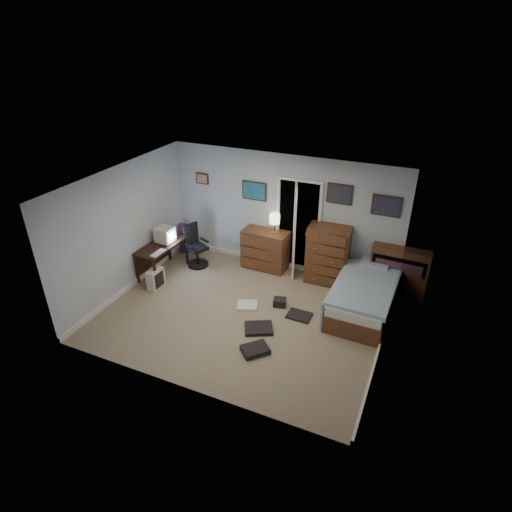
{
  "coord_description": "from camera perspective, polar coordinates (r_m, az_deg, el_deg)",
  "views": [
    {
      "loc": [
        2.83,
        -5.8,
        4.74
      ],
      "look_at": [
        0.13,
        0.3,
        1.1
      ],
      "focal_mm": 30.0,
      "sensor_mm": 36.0,
      "label": 1
    }
  ],
  "objects": [
    {
      "name": "doorway",
      "position": [
        9.23,
        6.21,
        4.57
      ],
      "size": [
        0.96,
        1.12,
        2.05
      ],
      "color": "black",
      "rests_on": "floor"
    },
    {
      "name": "tall_dresser",
      "position": [
        8.78,
        9.55,
        0.15
      ],
      "size": [
        0.86,
        0.53,
        1.23
      ],
      "primitive_type": "cube",
      "rotation": [
        0.0,
        0.0,
        0.05
      ],
      "color": "brown",
      "rests_on": "floor"
    },
    {
      "name": "bed",
      "position": [
        8.19,
        14.14,
        -5.13
      ],
      "size": [
        1.12,
        2.01,
        0.65
      ],
      "rotation": [
        0.0,
        0.0,
        -0.02
      ],
      "color": "brown",
      "rests_on": "floor"
    },
    {
      "name": "floor",
      "position": [
        8.01,
        -1.74,
        -7.75
      ],
      "size": [
        5.0,
        4.0,
        0.02
      ],
      "primitive_type": "cube",
      "color": "gray",
      "rests_on": "ground"
    },
    {
      "name": "computer_desk",
      "position": [
        9.25,
        -12.88,
        0.72
      ],
      "size": [
        0.59,
        1.2,
        0.68
      ],
      "rotation": [
        0.0,
        0.0,
        -0.04
      ],
      "color": "black",
      "rests_on": "floor"
    },
    {
      "name": "floor_clutter",
      "position": [
        7.7,
        1.25,
        -9.02
      ],
      "size": [
        1.46,
        1.78,
        0.15
      ],
      "rotation": [
        0.0,
        0.0,
        0.36
      ],
      "color": "black",
      "rests_on": "floor"
    },
    {
      "name": "media_stack",
      "position": [
        10.07,
        -9.69,
        2.38
      ],
      "size": [
        0.14,
        0.14,
        0.72
      ],
      "primitive_type": "cube",
      "rotation": [
        0.0,
        0.0,
        0.01
      ],
      "color": "maroon",
      "rests_on": "floor"
    },
    {
      "name": "keyboard",
      "position": [
        8.78,
        -12.93,
        0.38
      ],
      "size": [
        0.15,
        0.37,
        0.02
      ],
      "primitive_type": "cube",
      "rotation": [
        0.0,
        0.0,
        -0.04
      ],
      "color": "beige",
      "rests_on": "computer_desk"
    },
    {
      "name": "wall_posters",
      "position": [
        8.63,
        7.25,
        8.11
      ],
      "size": [
        4.38,
        0.04,
        0.6
      ],
      "color": "#331E11",
      "rests_on": "floor"
    },
    {
      "name": "headboard_bookcase",
      "position": [
        8.75,
        18.47,
        -1.8
      ],
      "size": [
        1.11,
        0.33,
        0.99
      ],
      "rotation": [
        0.0,
        0.0,
        -0.04
      ],
      "color": "brown",
      "rests_on": "floor"
    },
    {
      "name": "crt_monitor",
      "position": [
        9.16,
        -12.04,
        2.79
      ],
      "size": [
        0.36,
        0.34,
        0.33
      ],
      "rotation": [
        0.0,
        0.0,
        -0.04
      ],
      "color": "beige",
      "rests_on": "computer_desk"
    },
    {
      "name": "pc_tower",
      "position": [
        8.87,
        -13.23,
        -2.97
      ],
      "size": [
        0.2,
        0.39,
        0.41
      ],
      "rotation": [
        0.0,
        0.0,
        -0.04
      ],
      "color": "beige",
      "rests_on": "floor"
    },
    {
      "name": "table_lamp",
      "position": [
        8.87,
        2.49,
        4.9
      ],
      "size": [
        0.23,
        0.23,
        0.42
      ],
      "rotation": [
        0.0,
        0.0,
        -0.05
      ],
      "color": "gold",
      "rests_on": "low_dresser"
    },
    {
      "name": "office_chair",
      "position": [
        9.47,
        -8.05,
        0.81
      ],
      "size": [
        0.6,
        0.6,
        0.95
      ],
      "rotation": [
        0.0,
        0.0,
        -0.41
      ],
      "color": "black",
      "rests_on": "floor"
    },
    {
      "name": "low_dresser",
      "position": [
        9.26,
        1.25,
        0.89
      ],
      "size": [
        1.0,
        0.53,
        0.87
      ],
      "primitive_type": "cube",
      "rotation": [
        0.0,
        0.0,
        -0.05
      ],
      "color": "brown",
      "rests_on": "floor"
    }
  ]
}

